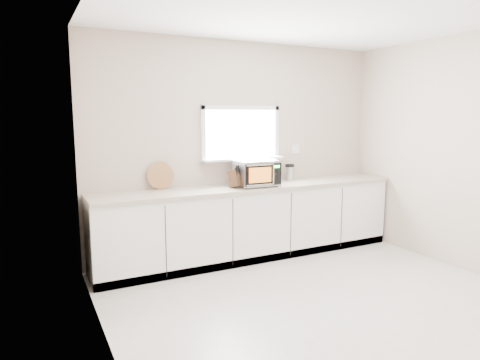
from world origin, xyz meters
TOP-DOWN VIEW (x-y plane):
  - ground at (0.00, 0.00)m, footprint 4.00×4.00m
  - back_wall at (0.00, 2.00)m, footprint 4.00×0.17m
  - cabinets at (0.00, 1.70)m, footprint 3.92×0.60m
  - countertop at (0.00, 1.69)m, footprint 3.92×0.64m
  - microwave at (0.03, 1.62)m, footprint 0.51×0.43m
  - knife_block at (-0.27, 1.61)m, footprint 0.14×0.21m
  - cutting_board at (-1.08, 1.94)m, footprint 0.32×0.08m
  - coffee_grinder at (0.68, 1.87)m, footprint 0.16×0.16m

SIDE VIEW (x-z plane):
  - ground at x=0.00m, z-range 0.00..0.00m
  - cabinets at x=0.00m, z-range 0.00..0.88m
  - countertop at x=0.00m, z-range 0.88..0.92m
  - coffee_grinder at x=0.68m, z-range 0.92..1.13m
  - knife_block at x=-0.27m, z-range 0.90..1.18m
  - cutting_board at x=-1.08m, z-range 0.92..1.24m
  - microwave at x=0.03m, z-range 0.93..1.25m
  - back_wall at x=0.00m, z-range 0.01..2.71m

